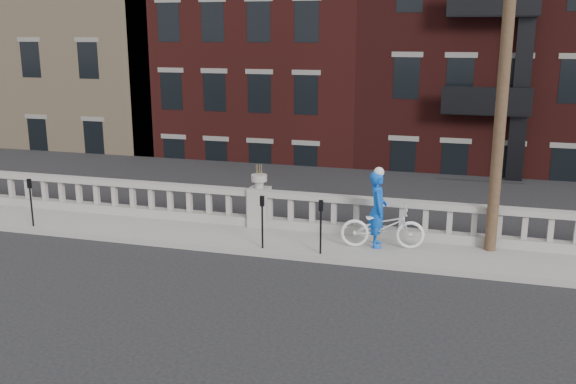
{
  "coord_description": "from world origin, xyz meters",
  "views": [
    {
      "loc": [
        5.56,
        -12.42,
        5.48
      ],
      "look_at": [
        1.05,
        3.2,
        1.38
      ],
      "focal_mm": 40.0,
      "sensor_mm": 36.0,
      "label": 1
    }
  ],
  "objects": [
    {
      "name": "utility_pole",
      "position": [
        6.2,
        3.6,
        5.24
      ],
      "size": [
        1.6,
        0.28,
        10.0
      ],
      "color": "#422D1E",
      "rests_on": "sidewalk"
    },
    {
      "name": "bicycle",
      "position": [
        3.57,
        3.06,
        0.7
      ],
      "size": [
        2.19,
        1.08,
        1.1
      ],
      "primitive_type": "imported",
      "rotation": [
        0.0,
        0.0,
        1.74
      ],
      "color": "white",
      "rests_on": "sidewalk"
    },
    {
      "name": "balustrade",
      "position": [
        0.0,
        3.95,
        0.64
      ],
      "size": [
        28.0,
        0.34,
        1.03
      ],
      "color": "gray",
      "rests_on": "sidewalk"
    },
    {
      "name": "parking_meter_e",
      "position": [
        2.18,
        2.15,
        1.0
      ],
      "size": [
        0.1,
        0.09,
        1.36
      ],
      "color": "black",
      "rests_on": "sidewalk"
    },
    {
      "name": "planter_pedestal",
      "position": [
        0.0,
        3.95,
        0.83
      ],
      "size": [
        0.55,
        0.55,
        1.76
      ],
      "color": "gray",
      "rests_on": "sidewalk"
    },
    {
      "name": "parking_meter_c",
      "position": [
        -6.1,
        2.15,
        1.0
      ],
      "size": [
        0.1,
        0.09,
        1.36
      ],
      "color": "black",
      "rests_on": "sidewalk"
    },
    {
      "name": "lower_level",
      "position": [
        0.56,
        23.04,
        2.63
      ],
      "size": [
        80.0,
        44.0,
        20.8
      ],
      "color": "#605E59",
      "rests_on": "ground"
    },
    {
      "name": "ground",
      "position": [
        0.0,
        0.0,
        0.0
      ],
      "size": [
        120.0,
        120.0,
        0.0
      ],
      "primitive_type": "plane",
      "color": "black",
      "rests_on": "ground"
    },
    {
      "name": "cyclist",
      "position": [
        3.42,
        3.13,
        1.12
      ],
      "size": [
        0.6,
        0.79,
        1.94
      ],
      "primitive_type": "imported",
      "rotation": [
        0.0,
        0.0,
        1.77
      ],
      "color": "blue",
      "rests_on": "sidewalk"
    },
    {
      "name": "parking_meter_d",
      "position": [
        0.68,
        2.15,
        1.0
      ],
      "size": [
        0.1,
        0.09,
        1.36
      ],
      "color": "black",
      "rests_on": "sidewalk"
    },
    {
      "name": "sidewalk",
      "position": [
        0.0,
        3.0,
        0.07
      ],
      "size": [
        32.0,
        2.2,
        0.15
      ],
      "primitive_type": "cube",
      "color": "gray",
      "rests_on": "ground"
    }
  ]
}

